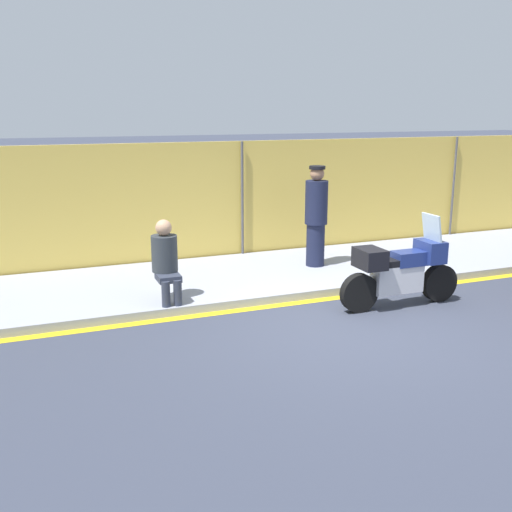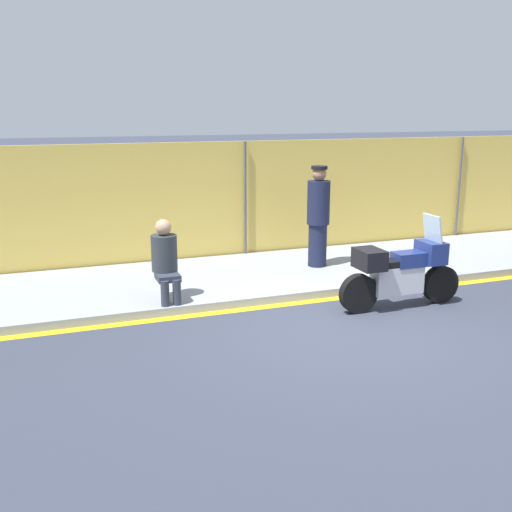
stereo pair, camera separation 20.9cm
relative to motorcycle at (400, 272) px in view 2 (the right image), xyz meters
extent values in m
plane|color=#333847|center=(-1.25, -0.56, -0.58)|extent=(120.00, 120.00, 0.00)
cube|color=#8E93A3|center=(-1.25, 2.25, -0.51)|extent=(38.67, 2.86, 0.14)
cube|color=gold|center=(-1.25, 0.73, -0.58)|extent=(38.67, 0.18, 0.01)
cube|color=gold|center=(-1.25, 3.77, 0.62)|extent=(36.74, 0.08, 2.40)
cylinder|color=#4C4C51|center=(-1.25, 3.67, 0.62)|extent=(0.05, 0.05, 2.40)
cylinder|color=#4C4C51|center=(3.95, 3.67, 0.62)|extent=(0.05, 0.05, 2.40)
cylinder|color=black|center=(0.76, 0.00, -0.28)|extent=(0.60, 0.14, 0.60)
cylinder|color=black|center=(-0.72, 0.00, -0.28)|extent=(0.60, 0.14, 0.60)
cube|color=silver|center=(-0.05, 0.00, -0.12)|extent=(0.81, 0.28, 0.44)
cube|color=navy|center=(0.15, 0.00, 0.19)|extent=(0.52, 0.31, 0.22)
cube|color=black|center=(-0.14, 0.00, 0.15)|extent=(0.60, 0.28, 0.10)
cube|color=navy|center=(0.54, 0.00, 0.27)|extent=(0.32, 0.48, 0.34)
cube|color=silver|center=(0.54, 0.00, 0.65)|extent=(0.11, 0.42, 0.42)
cube|color=black|center=(-0.56, 0.00, 0.25)|extent=(0.36, 0.51, 0.30)
cylinder|color=#191E38|center=(-0.30, 2.28, -0.04)|extent=(0.34, 0.34, 0.80)
cylinder|color=#191E38|center=(-0.30, 2.28, 0.76)|extent=(0.42, 0.42, 0.80)
sphere|color=#A37556|center=(-0.30, 2.28, 1.29)|extent=(0.26, 0.26, 0.26)
cylinder|color=black|center=(-0.30, 2.28, 1.40)|extent=(0.30, 0.30, 0.06)
cylinder|color=#2D3342|center=(-3.48, 0.93, -0.25)|extent=(0.13, 0.13, 0.39)
cylinder|color=#2D3342|center=(-3.30, 0.93, -0.25)|extent=(0.13, 0.13, 0.39)
cube|color=#2D3342|center=(-3.39, 1.13, -0.05)|extent=(0.34, 0.39, 0.10)
cylinder|color=#2D3338|center=(-3.39, 1.32, 0.28)|extent=(0.40, 0.40, 0.56)
sphere|color=tan|center=(-3.39, 1.32, 0.69)|extent=(0.25, 0.25, 0.25)
camera|label=1|loc=(-5.36, -7.49, 2.46)|focal=42.00mm
camera|label=2|loc=(-5.17, -7.57, 2.46)|focal=42.00mm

